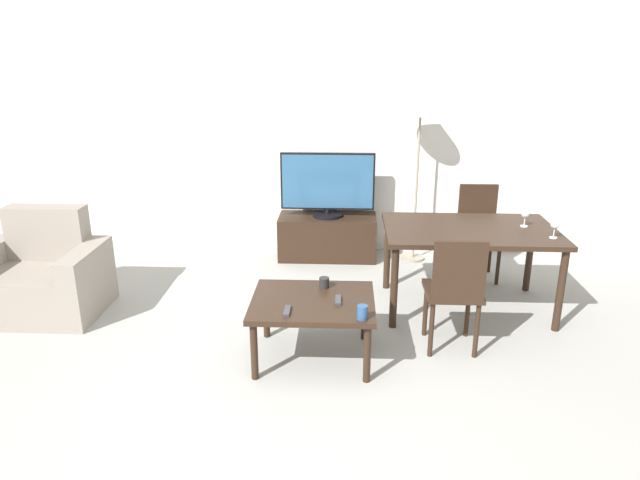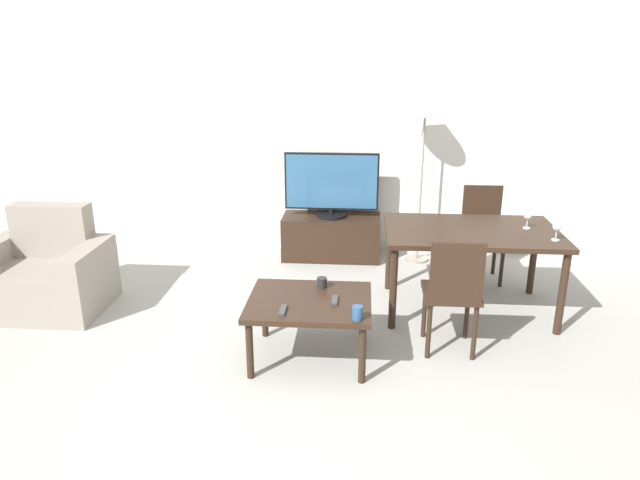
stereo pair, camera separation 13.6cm
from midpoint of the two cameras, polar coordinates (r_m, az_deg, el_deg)
ground_plane at (r=3.54m, az=-6.18°, el=-18.67°), size 18.00×18.00×0.00m
wall_back at (r=6.16m, az=-1.99°, el=11.20°), size 7.50×0.06×2.70m
armchair at (r=5.41m, az=-26.86°, el=-3.44°), size 1.04×0.75×0.86m
tv_stand at (r=6.10m, az=0.10°, el=0.33°), size 1.03×0.46×0.46m
tv at (r=5.95m, az=0.10°, el=5.52°), size 0.98×0.32×0.67m
coffee_table at (r=4.06m, az=-1.68°, el=-6.67°), size 0.87×0.71×0.46m
dining_table at (r=4.91m, az=13.98°, el=0.31°), size 1.42×0.92×0.72m
dining_chair_near at (r=4.21m, az=12.44°, el=-4.71°), size 0.40×0.40×0.90m
dining_chair_far at (r=5.72m, az=14.89°, el=1.35°), size 0.40×0.40×0.90m
floor_lamp at (r=5.83m, az=9.36°, el=12.48°), size 0.37×0.37×1.75m
remote_primary at (r=4.01m, az=0.85°, el=-6.04°), size 0.04×0.15×0.02m
remote_secondary at (r=3.86m, az=-4.33°, el=-7.09°), size 0.04×0.15×0.02m
cup_white_near at (r=3.75m, az=3.21°, el=-7.25°), size 0.07×0.07×0.10m
cup_colored_far at (r=4.22m, az=-0.51°, el=-4.29°), size 0.07×0.07×0.08m
wine_glass_left at (r=4.80m, az=21.69°, el=1.33°), size 0.07×0.07×0.15m
wine_glass_center at (r=5.03m, az=19.12°, el=2.38°), size 0.07×0.07×0.15m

